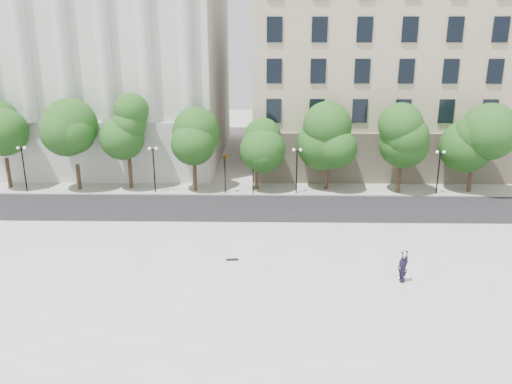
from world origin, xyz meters
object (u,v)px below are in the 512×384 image
traffic_light_east (253,154)px  skateboard (232,260)px  traffic_light_west (225,155)px  person_lying (402,278)px

traffic_light_east → skateboard: 15.37m
traffic_light_west → traffic_light_east: (2.51, 0.00, 0.08)m
traffic_light_east → person_lying: size_ratio=2.31×
traffic_light_east → person_lying: (8.74, -17.69, -3.07)m
traffic_light_west → skateboard: 15.40m
traffic_light_east → person_lying: 19.97m
traffic_light_west → person_lying: 21.18m
traffic_light_west → traffic_light_east: traffic_light_east is taller
traffic_light_east → skateboard: traffic_light_east is taller
traffic_light_west → traffic_light_east: bearing=0.0°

